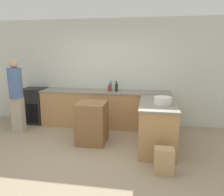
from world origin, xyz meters
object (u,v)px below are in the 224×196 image
hot_sauce_bottle (109,88)px  person_by_range (16,93)px  mixing_bowl (163,100)px  dish_soap_bottle (111,86)px  range_oven (35,105)px  vinegar_bottle_clear (109,86)px  island_table (92,122)px  paper_bag (164,161)px  wine_bottle_dark (116,87)px

hot_sauce_bottle → person_by_range: size_ratio=0.11×
mixing_bowl → dish_soap_bottle: 1.81m
range_oven → dish_soap_bottle: size_ratio=3.72×
range_oven → mixing_bowl: mixing_bowl is taller
range_oven → mixing_bowl: (3.29, -1.21, 0.52)m
dish_soap_bottle → vinegar_bottle_clear: bearing=-123.8°
island_table → paper_bag: bearing=-35.8°
person_by_range → paper_bag: 3.68m
vinegar_bottle_clear → person_by_range: bearing=-159.6°
person_by_range → paper_bag: size_ratio=4.09×
vinegar_bottle_clear → wine_bottle_dark: bearing=-28.4°
paper_bag → vinegar_bottle_clear: bearing=120.4°
island_table → vinegar_bottle_clear: (0.15, 1.13, 0.59)m
wine_bottle_dark → vinegar_bottle_clear: (-0.21, 0.11, 0.00)m
dish_soap_bottle → paper_bag: (1.22, -2.21, -0.80)m
wine_bottle_dark → dish_soap_bottle: bearing=133.0°
island_table → range_oven: bearing=150.5°
mixing_bowl → wine_bottle_dark: 1.57m
wine_bottle_dark → person_by_range: bearing=-163.9°
dish_soap_bottle → mixing_bowl: bearing=-47.8°
island_table → mixing_bowl: (1.41, -0.15, 0.55)m
island_table → mixing_bowl: 1.52m
island_table → dish_soap_bottle: size_ratio=3.44×
person_by_range → paper_bag: bearing=-22.4°
dish_soap_bottle → vinegar_bottle_clear: (-0.04, -0.06, 0.01)m
dish_soap_bottle → range_oven: bearing=-176.5°
mixing_bowl → wine_bottle_dark: wine_bottle_dark is taller
wine_bottle_dark → paper_bag: 2.43m
vinegar_bottle_clear → person_by_range: 2.21m
range_oven → hot_sauce_bottle: size_ratio=4.91×
mixing_bowl → person_by_range: 3.37m
hot_sauce_bottle → wine_bottle_dark: 0.18m
range_oven → wine_bottle_dark: (2.24, -0.05, 0.56)m
island_table → hot_sauce_bottle: hot_sauce_bottle is taller
range_oven → paper_bag: bearing=-32.3°
range_oven → vinegar_bottle_clear: 2.11m
range_oven → island_table: (1.88, -1.06, -0.03)m
paper_bag → hot_sauce_bottle: bearing=120.8°
range_oven → dish_soap_bottle: 2.15m
wine_bottle_dark → dish_soap_bottle: wine_bottle_dark is taller
paper_bag → island_table: bearing=144.2°
paper_bag → person_by_range: bearing=157.6°
wine_bottle_dark → vinegar_bottle_clear: vinegar_bottle_clear is taller
vinegar_bottle_clear → person_by_range: size_ratio=0.16×
hot_sauce_bottle → paper_bag: hot_sauce_bottle is taller
hot_sauce_bottle → person_by_range: 2.21m
hot_sauce_bottle → wine_bottle_dark: (0.18, -0.02, 0.03)m
dish_soap_bottle → person_by_range: 2.27m
range_oven → mixing_bowl: 3.54m
person_by_range → dish_soap_bottle: bearing=21.6°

